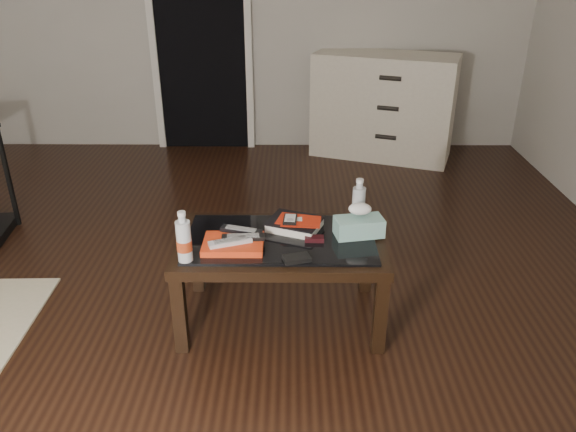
# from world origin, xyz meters

# --- Properties ---
(ground) EXTENTS (5.00, 5.00, 0.00)m
(ground) POSITION_xyz_m (0.00, 0.00, 0.00)
(ground) COLOR black
(ground) RESTS_ON ground
(doorway) EXTENTS (0.90, 0.08, 2.07)m
(doorway) POSITION_xyz_m (-0.40, 2.47, 1.02)
(doorway) COLOR black
(doorway) RESTS_ON ground
(coffee_table) EXTENTS (1.00, 0.60, 0.46)m
(coffee_table) POSITION_xyz_m (0.35, -0.26, 0.40)
(coffee_table) COLOR black
(coffee_table) RESTS_ON ground
(dresser) EXTENTS (1.30, 0.87, 0.90)m
(dresser) POSITION_xyz_m (1.21, 2.23, 0.45)
(dresser) COLOR beige
(dresser) RESTS_ON ground
(magazines) EXTENTS (0.28, 0.21, 0.03)m
(magazines) POSITION_xyz_m (0.13, -0.35, 0.48)
(magazines) COLOR red
(magazines) RESTS_ON coffee_table
(remote_silver) EXTENTS (0.21, 0.12, 0.02)m
(remote_silver) POSITION_xyz_m (0.12, -0.38, 0.50)
(remote_silver) COLOR silver
(remote_silver) RESTS_ON magazines
(remote_black_front) EXTENTS (0.20, 0.06, 0.02)m
(remote_black_front) POSITION_xyz_m (0.18, -0.33, 0.50)
(remote_black_front) COLOR black
(remote_black_front) RESTS_ON magazines
(remote_black_back) EXTENTS (0.21, 0.11, 0.02)m
(remote_black_back) POSITION_xyz_m (0.16, -0.26, 0.50)
(remote_black_back) COLOR black
(remote_black_back) RESTS_ON magazines
(textbook) EXTENTS (0.31, 0.28, 0.05)m
(textbook) POSITION_xyz_m (0.42, -0.16, 0.48)
(textbook) COLOR black
(textbook) RESTS_ON coffee_table
(dvd_mailers) EXTENTS (0.22, 0.18, 0.01)m
(dvd_mailers) POSITION_xyz_m (0.43, -0.17, 0.51)
(dvd_mailers) COLOR red
(dvd_mailers) RESTS_ON textbook
(ipod) EXTENTS (0.07, 0.11, 0.02)m
(ipod) POSITION_xyz_m (0.40, -0.18, 0.52)
(ipod) COLOR black
(ipod) RESTS_ON dvd_mailers
(flip_phone) EXTENTS (0.09, 0.05, 0.02)m
(flip_phone) POSITION_xyz_m (0.51, -0.29, 0.47)
(flip_phone) COLOR black
(flip_phone) RESTS_ON coffee_table
(wallet) EXTENTS (0.14, 0.10, 0.02)m
(wallet) POSITION_xyz_m (0.43, -0.48, 0.47)
(wallet) COLOR black
(wallet) RESTS_ON coffee_table
(water_bottle_left) EXTENTS (0.08, 0.08, 0.24)m
(water_bottle_left) POSITION_xyz_m (-0.07, -0.48, 0.58)
(water_bottle_left) COLOR silver
(water_bottle_left) RESTS_ON coffee_table
(water_bottle_right) EXTENTS (0.07, 0.07, 0.24)m
(water_bottle_right) POSITION_xyz_m (0.74, -0.10, 0.58)
(water_bottle_right) COLOR #B3B8BE
(water_bottle_right) RESTS_ON coffee_table
(tissue_box) EXTENTS (0.25, 0.16, 0.09)m
(tissue_box) POSITION_xyz_m (0.73, -0.23, 0.51)
(tissue_box) COLOR teal
(tissue_box) RESTS_ON coffee_table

